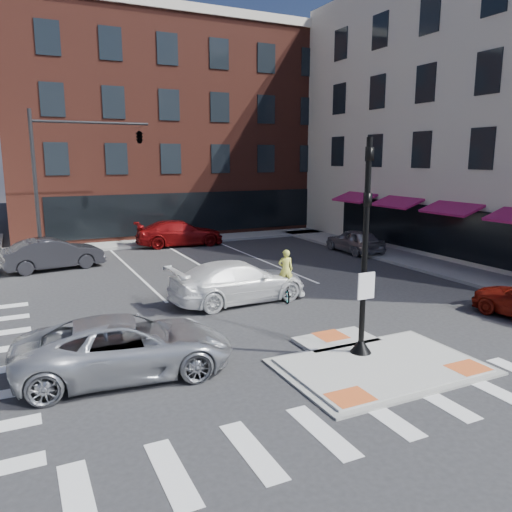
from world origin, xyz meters
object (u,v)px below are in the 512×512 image
bg_car_dark (53,254)px  bg_car_red (180,233)px  white_pickup (239,281)px  bg_car_silver (355,241)px  silver_suv (126,346)px  cyclist (285,283)px

bg_car_dark → bg_car_red: bg_car_red is taller
white_pickup → bg_car_silver: size_ratio=1.32×
silver_suv → bg_car_dark: bg_car_dark is taller
silver_suv → bg_car_silver: 19.40m
bg_car_red → bg_car_dark: bearing=122.0°
silver_suv → white_pickup: (5.36, 4.92, 0.03)m
silver_suv → bg_car_red: size_ratio=0.99×
white_pickup → cyclist: 1.86m
cyclist → bg_car_red: bearing=-70.6°
bg_car_red → cyclist: bearing=-174.8°
cyclist → bg_car_silver: bearing=-121.5°
bg_car_dark → cyclist: bearing=-150.7°
bg_car_silver → silver_suv: bearing=36.8°
cyclist → silver_suv: bearing=50.5°
bg_car_silver → bg_car_red: 11.07m
white_pickup → bg_car_silver: bearing=-62.0°
white_pickup → bg_car_dark: 11.17m
bg_car_dark → bg_car_silver: bearing=-109.1°
bg_car_red → silver_suv: bearing=163.9°
silver_suv → cyclist: size_ratio=2.71×
silver_suv → bg_car_red: 19.58m
silver_suv → bg_car_dark: 14.28m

